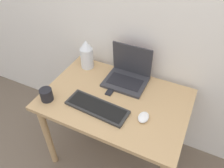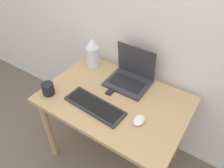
# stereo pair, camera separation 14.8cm
# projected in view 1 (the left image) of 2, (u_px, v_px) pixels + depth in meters

# --- Properties ---
(wall_back) EXTENTS (6.00, 0.05, 2.50)m
(wall_back) POSITION_uv_depth(u_px,v_px,m) (142.00, 1.00, 1.44)
(wall_back) COLOR white
(wall_back) RESTS_ON ground_plane
(desk) EXTENTS (1.01, 0.68, 0.71)m
(desk) POSITION_uv_depth(u_px,v_px,m) (115.00, 108.00, 1.58)
(desk) COLOR tan
(desk) RESTS_ON ground_plane
(laptop) EXTENTS (0.31, 0.25, 0.27)m
(laptop) POSITION_uv_depth(u_px,v_px,m) (127.00, 74.00, 1.63)
(laptop) COLOR #333338
(laptop) RESTS_ON desk
(keyboard) EXTENTS (0.43, 0.18, 0.02)m
(keyboard) POSITION_uv_depth(u_px,v_px,m) (97.00, 107.00, 1.44)
(keyboard) COLOR #2D2D2D
(keyboard) RESTS_ON desk
(mouse) EXTENTS (0.07, 0.10, 0.03)m
(mouse) POSITION_uv_depth(u_px,v_px,m) (143.00, 117.00, 1.37)
(mouse) COLOR white
(mouse) RESTS_ON desk
(vase) EXTENTS (0.10, 0.10, 0.24)m
(vase) POSITION_uv_depth(u_px,v_px,m) (87.00, 54.00, 1.72)
(vase) COLOR white
(vase) RESTS_ON desk
(mp3_player) EXTENTS (0.04, 0.06, 0.01)m
(mp3_player) POSITION_uv_depth(u_px,v_px,m) (109.00, 93.00, 1.55)
(mp3_player) COLOR black
(mp3_player) RESTS_ON desk
(mug) EXTENTS (0.09, 0.09, 0.09)m
(mug) POSITION_uv_depth(u_px,v_px,m) (46.00, 95.00, 1.48)
(mug) COLOR black
(mug) RESTS_ON desk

